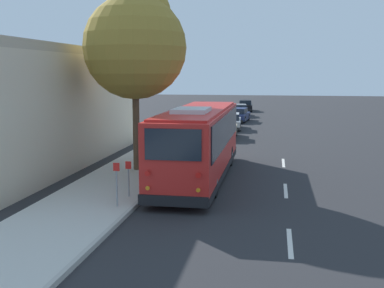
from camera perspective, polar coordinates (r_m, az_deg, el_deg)
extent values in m
plane|color=#28282B|center=(20.05, 0.41, -4.96)|extent=(160.00, 160.00, 0.00)
cube|color=beige|center=(20.81, -8.61, -4.34)|extent=(80.00, 3.41, 0.15)
cube|color=#AAA69D|center=(20.33, -3.84, -4.57)|extent=(80.00, 0.14, 0.15)
cube|color=red|center=(21.00, 0.84, 0.22)|extent=(10.81, 2.37, 2.74)
cube|color=black|center=(21.22, 0.84, -3.07)|extent=(10.86, 2.41, 0.28)
cube|color=black|center=(20.93, 0.85, 1.84)|extent=(9.93, 2.45, 1.30)
cube|color=black|center=(26.27, 2.71, 3.20)|extent=(0.03, 2.06, 1.37)
cube|color=black|center=(15.62, -2.28, -0.09)|extent=(0.03, 1.89, 1.04)
cube|color=black|center=(26.22, 2.72, 4.57)|extent=(0.04, 1.70, 0.22)
cube|color=red|center=(20.85, 0.85, 4.06)|extent=(10.15, 2.15, 0.10)
cube|color=silver|center=(18.94, -0.07, 3.97)|extent=(1.99, 1.34, 0.20)
cube|color=black|center=(26.53, 2.69, -0.65)|extent=(0.10, 2.38, 0.36)
cube|color=black|center=(15.99, -2.26, -6.80)|extent=(0.10, 2.38, 0.36)
cylinder|color=red|center=(15.91, -5.32, -3.50)|extent=(0.03, 0.18, 0.18)
cylinder|color=orange|center=(16.02, -5.30, -5.23)|extent=(0.03, 0.14, 0.14)
cylinder|color=red|center=(15.56, 0.74, -3.74)|extent=(0.03, 0.18, 0.18)
cylinder|color=orange|center=(15.67, 0.73, -5.50)|extent=(0.03, 0.14, 0.14)
cube|color=white|center=(26.66, 1.03, -0.22)|extent=(0.04, 0.32, 0.18)
cube|color=white|center=(26.47, 4.40, -0.31)|extent=(0.04, 0.32, 0.18)
cube|color=black|center=(26.10, -0.29, 3.74)|extent=(0.06, 0.10, 0.24)
cylinder|color=black|center=(24.47, -0.35, -1.31)|extent=(0.99, 0.30, 0.99)
cylinder|color=slate|center=(24.47, -0.35, -1.31)|extent=(0.45, 0.32, 0.44)
cylinder|color=black|center=(24.19, 4.42, -1.45)|extent=(0.99, 0.30, 0.99)
cylinder|color=slate|center=(24.19, 4.42, -1.45)|extent=(0.45, 0.32, 0.44)
cylinder|color=black|center=(18.49, -3.79, -4.56)|extent=(0.99, 0.30, 0.99)
cylinder|color=slate|center=(18.49, -3.79, -4.56)|extent=(0.45, 0.32, 0.44)
cylinder|color=black|center=(18.13, 2.53, -4.82)|extent=(0.99, 0.30, 0.99)
cylinder|color=slate|center=(18.13, 2.53, -4.82)|extent=(0.45, 0.32, 0.44)
cube|color=tan|center=(34.51, 3.78, 1.53)|extent=(4.18, 1.92, 0.64)
cube|color=black|center=(34.33, 3.78, 2.44)|extent=(2.01, 1.59, 0.48)
cube|color=tan|center=(34.31, 3.78, 2.84)|extent=(1.93, 1.55, 0.05)
cube|color=black|center=(36.59, 3.99, 1.58)|extent=(0.15, 1.70, 0.20)
cube|color=black|center=(32.48, 3.54, 0.70)|extent=(0.15, 1.70, 0.20)
cylinder|color=black|center=(35.87, 2.63, 1.55)|extent=(0.66, 0.23, 0.66)
cylinder|color=slate|center=(35.87, 2.63, 1.55)|extent=(0.30, 0.23, 0.30)
cylinder|color=black|center=(35.77, 5.20, 1.51)|extent=(0.66, 0.23, 0.66)
cylinder|color=slate|center=(35.77, 5.20, 1.51)|extent=(0.30, 0.23, 0.30)
cylinder|color=black|center=(33.30, 2.25, 1.02)|extent=(0.66, 0.23, 0.66)
cylinder|color=slate|center=(33.30, 2.25, 1.02)|extent=(0.30, 0.23, 0.30)
cylinder|color=black|center=(33.20, 5.02, 0.97)|extent=(0.66, 0.23, 0.66)
cylinder|color=slate|center=(33.20, 5.02, 0.97)|extent=(0.30, 0.23, 0.30)
cube|color=#A8AAAF|center=(39.94, 4.55, 2.48)|extent=(4.47, 1.97, 0.65)
cube|color=black|center=(39.77, 4.56, 3.27)|extent=(2.16, 1.60, 0.48)
cube|color=#A8AAAF|center=(39.75, 4.56, 3.61)|extent=(2.08, 1.55, 0.05)
cube|color=black|center=(42.16, 4.64, 2.49)|extent=(0.18, 1.65, 0.20)
cube|color=black|center=(37.77, 4.45, 1.79)|extent=(0.18, 1.65, 0.20)
cylinder|color=black|center=(41.35, 3.53, 2.48)|extent=(0.67, 0.24, 0.66)
cylinder|color=slate|center=(41.35, 3.53, 2.48)|extent=(0.31, 0.24, 0.30)
cylinder|color=black|center=(41.31, 5.68, 2.44)|extent=(0.67, 0.24, 0.66)
cylinder|color=slate|center=(41.31, 5.68, 2.44)|extent=(0.31, 0.24, 0.30)
cylinder|color=black|center=(38.61, 3.34, 2.05)|extent=(0.67, 0.24, 0.66)
cylinder|color=slate|center=(38.61, 3.34, 2.05)|extent=(0.31, 0.24, 0.30)
cylinder|color=black|center=(38.57, 5.64, 2.01)|extent=(0.67, 0.24, 0.66)
cylinder|color=slate|center=(38.57, 5.64, 2.01)|extent=(0.31, 0.24, 0.30)
cube|color=#19234C|center=(46.15, 5.55, 3.26)|extent=(4.53, 2.02, 0.63)
cube|color=black|center=(45.99, 5.54, 3.93)|extent=(2.20, 1.60, 0.48)
cube|color=#19234C|center=(45.97, 5.54, 4.23)|extent=(2.11, 1.56, 0.05)
cube|color=black|center=(48.36, 5.96, 3.24)|extent=(0.21, 1.61, 0.20)
cube|color=black|center=(43.98, 5.08, 2.73)|extent=(0.21, 1.61, 0.20)
cylinder|color=black|center=(47.65, 4.92, 3.25)|extent=(0.65, 0.25, 0.64)
cylinder|color=slate|center=(47.65, 4.92, 3.25)|extent=(0.30, 0.24, 0.29)
cylinder|color=black|center=(47.42, 6.71, 3.19)|extent=(0.65, 0.25, 0.64)
cylinder|color=slate|center=(47.42, 6.71, 3.19)|extent=(0.30, 0.24, 0.29)
cylinder|color=black|center=(44.92, 4.32, 2.93)|extent=(0.65, 0.25, 0.64)
cylinder|color=slate|center=(44.92, 4.32, 2.93)|extent=(0.30, 0.24, 0.29)
cylinder|color=black|center=(44.68, 6.21, 2.88)|extent=(0.65, 0.25, 0.64)
cylinder|color=slate|center=(44.68, 6.21, 2.88)|extent=(0.30, 0.24, 0.29)
cube|color=slate|center=(52.01, 5.62, 3.83)|extent=(4.63, 2.07, 0.61)
cube|color=black|center=(51.85, 5.63, 4.42)|extent=(2.25, 1.64, 0.48)
cube|color=slate|center=(51.83, 5.64, 4.68)|extent=(2.16, 1.59, 0.05)
cube|color=black|center=(54.29, 5.59, 3.81)|extent=(0.22, 1.64, 0.20)
cube|color=black|center=(49.76, 5.65, 3.38)|extent=(0.22, 1.64, 0.20)
cylinder|color=black|center=(53.44, 4.78, 3.80)|extent=(0.63, 0.25, 0.61)
cylinder|color=slate|center=(53.44, 4.78, 3.80)|extent=(0.29, 0.24, 0.28)
cylinder|color=black|center=(53.45, 6.43, 3.78)|extent=(0.63, 0.25, 0.61)
cylinder|color=slate|center=(53.45, 6.43, 3.78)|extent=(0.29, 0.24, 0.28)
cylinder|color=black|center=(50.60, 4.77, 3.54)|extent=(0.63, 0.25, 0.61)
cylinder|color=slate|center=(50.60, 4.77, 3.54)|extent=(0.29, 0.24, 0.28)
cylinder|color=black|center=(50.62, 6.51, 3.52)|extent=(0.63, 0.25, 0.61)
cylinder|color=slate|center=(50.62, 6.51, 3.52)|extent=(0.29, 0.24, 0.28)
cube|color=black|center=(58.86, 6.34, 4.40)|extent=(4.23, 1.82, 0.65)
cube|color=black|center=(58.71, 6.35, 4.94)|extent=(2.04, 1.49, 0.48)
cube|color=black|center=(58.70, 6.35, 5.17)|extent=(1.96, 1.45, 0.05)
cube|color=black|center=(60.97, 6.36, 4.32)|extent=(0.16, 1.57, 0.20)
cube|color=black|center=(56.78, 6.31, 4.02)|extent=(0.16, 1.57, 0.20)
cylinder|color=black|center=(60.19, 5.65, 4.34)|extent=(0.68, 0.23, 0.67)
cylinder|color=slate|center=(60.19, 5.65, 4.34)|extent=(0.31, 0.23, 0.30)
cylinder|color=black|center=(60.18, 7.05, 4.32)|extent=(0.68, 0.23, 0.67)
cylinder|color=slate|center=(60.18, 7.05, 4.32)|extent=(0.31, 0.23, 0.30)
cylinder|color=black|center=(57.58, 5.59, 4.16)|extent=(0.68, 0.23, 0.67)
cylinder|color=slate|center=(57.58, 5.59, 4.16)|extent=(0.31, 0.23, 0.30)
cylinder|color=black|center=(57.56, 7.05, 4.13)|extent=(0.68, 0.23, 0.67)
cylinder|color=slate|center=(57.56, 7.05, 4.13)|extent=(0.31, 0.23, 0.30)
cylinder|color=brown|center=(22.45, -6.63, 2.00)|extent=(0.31, 0.31, 3.99)
sphere|color=olive|center=(22.33, -6.79, 11.32)|extent=(4.70, 4.70, 4.70)
sphere|color=#A58431|center=(23.02, -6.43, 15.06)|extent=(3.06, 3.06, 3.06)
cylinder|color=gray|center=(16.54, -8.90, -5.26)|extent=(0.06, 0.06, 1.23)
cube|color=red|center=(16.38, -8.96, -2.70)|extent=(0.02, 0.22, 0.28)
cylinder|color=gray|center=(17.79, -7.52, -4.58)|extent=(0.06, 0.06, 1.03)
cube|color=red|center=(17.65, -7.56, -2.51)|extent=(0.02, 0.22, 0.28)
cube|color=beige|center=(25.92, -19.96, 3.78)|extent=(17.75, 7.37, 5.52)
cube|color=#BAAD93|center=(24.31, -12.94, 10.77)|extent=(17.75, 0.30, 0.40)
cube|color=silver|center=(13.84, 11.53, -11.38)|extent=(2.40, 0.14, 0.01)
cube|color=silver|center=(19.59, 11.04, -5.43)|extent=(2.40, 0.14, 0.01)
cube|color=silver|center=(25.46, 10.78, -2.20)|extent=(2.40, 0.14, 0.01)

